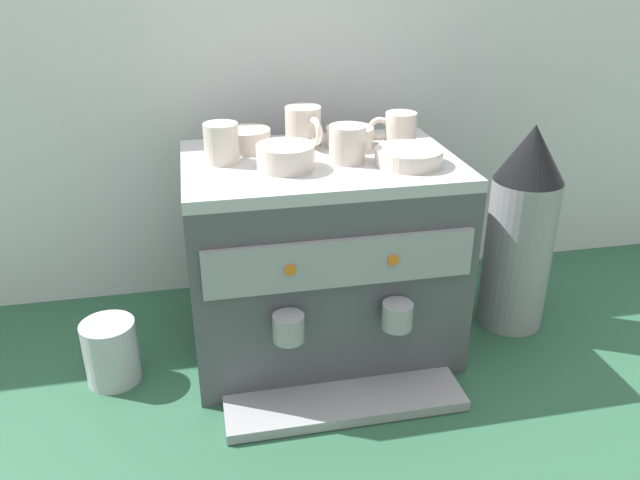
# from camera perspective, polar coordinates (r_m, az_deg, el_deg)

# --- Properties ---
(ground_plane) EXTENTS (4.00, 4.00, 0.00)m
(ground_plane) POSITION_cam_1_polar(r_m,az_deg,el_deg) (1.40, -0.00, -8.90)
(ground_plane) COLOR #28563D
(tiled_backsplash_wall) EXTENTS (2.80, 0.03, 0.93)m
(tiled_backsplash_wall) POSITION_cam_1_polar(r_m,az_deg,el_deg) (1.49, -2.40, 12.75)
(tiled_backsplash_wall) COLOR silver
(tiled_backsplash_wall) RESTS_ON ground_plane
(espresso_machine) EXTENTS (0.53, 0.47, 0.41)m
(espresso_machine) POSITION_cam_1_polar(r_m,az_deg,el_deg) (1.29, 0.05, -1.51)
(espresso_machine) COLOR #4C4C51
(espresso_machine) RESTS_ON ground_plane
(ceramic_cup_0) EXTENTS (0.07, 0.11, 0.08)m
(ceramic_cup_0) POSITION_cam_1_polar(r_m,az_deg,el_deg) (1.30, -1.45, 10.28)
(ceramic_cup_0) COLOR beige
(ceramic_cup_0) RESTS_ON espresso_machine
(ceramic_cup_1) EXTENTS (0.10, 0.06, 0.07)m
(ceramic_cup_1) POSITION_cam_1_polar(r_m,az_deg,el_deg) (1.31, 7.14, 9.98)
(ceramic_cup_1) COLOR beige
(ceramic_cup_1) RESTS_ON espresso_machine
(ceramic_cup_2) EXTENTS (0.07, 0.11, 0.07)m
(ceramic_cup_2) POSITION_cam_1_polar(r_m,az_deg,el_deg) (1.19, 2.43, 8.78)
(ceramic_cup_2) COLOR beige
(ceramic_cup_2) RESTS_ON espresso_machine
(ceramic_cup_3) EXTENTS (0.07, 0.10, 0.07)m
(ceramic_cup_3) POSITION_cam_1_polar(r_m,az_deg,el_deg) (1.20, -8.91, 8.74)
(ceramic_cup_3) COLOR beige
(ceramic_cup_3) RESTS_ON espresso_machine
(ceramic_bowl_0) EXTENTS (0.11, 0.11, 0.04)m
(ceramic_bowl_0) POSITION_cam_1_polar(r_m,az_deg,el_deg) (1.16, -3.14, 7.50)
(ceramic_bowl_0) COLOR beige
(ceramic_bowl_0) RESTS_ON espresso_machine
(ceramic_bowl_1) EXTENTS (0.10, 0.10, 0.04)m
(ceramic_bowl_1) POSITION_cam_1_polar(r_m,az_deg,el_deg) (1.29, 2.71, 9.28)
(ceramic_bowl_1) COLOR beige
(ceramic_bowl_1) RESTS_ON espresso_machine
(ceramic_bowl_2) EXTENTS (0.13, 0.13, 0.03)m
(ceramic_bowl_2) POSITION_cam_1_polar(r_m,az_deg,el_deg) (1.19, 8.03, 7.48)
(ceramic_bowl_2) COLOR beige
(ceramic_bowl_2) RESTS_ON espresso_machine
(ceramic_bowl_3) EXTENTS (0.09, 0.09, 0.04)m
(ceramic_bowl_3) POSITION_cam_1_polar(r_m,az_deg,el_deg) (1.27, -6.57, 8.98)
(ceramic_bowl_3) COLOR beige
(ceramic_bowl_3) RESTS_ON espresso_machine
(coffee_grinder) EXTENTS (0.14, 0.14, 0.46)m
(coffee_grinder) POSITION_cam_1_polar(r_m,az_deg,el_deg) (1.42, 17.75, 0.95)
(coffee_grinder) COLOR #939399
(coffee_grinder) RESTS_ON ground_plane
(milk_pitcher) EXTENTS (0.10, 0.10, 0.13)m
(milk_pitcher) POSITION_cam_1_polar(r_m,az_deg,el_deg) (1.31, -18.41, -9.60)
(milk_pitcher) COLOR #B7B7BC
(milk_pitcher) RESTS_ON ground_plane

